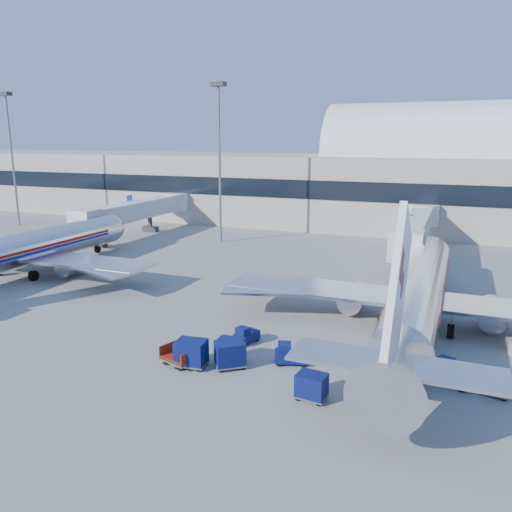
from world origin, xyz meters
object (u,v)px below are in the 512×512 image
at_px(airliner_main, 418,294).
at_px(mast_far_west, 10,140).
at_px(cart_solo_near, 312,386).
at_px(jetbridge_mid, 141,210).
at_px(tug_right, 450,373).
at_px(cart_train_b, 231,350).
at_px(cart_solo_far, 496,382).
at_px(cart_train_a, 230,354).
at_px(tug_left, 246,335).
at_px(cart_open_red, 179,359).
at_px(jetbridge_near, 417,227).
at_px(mast_west, 219,140).
at_px(tug_lead, 290,354).
at_px(airliner_mid, 20,250).
at_px(cart_train_c, 191,353).

xyz_separation_m(airliner_main, mast_far_west, (-70.00, 25.49, 11.87)).
bearing_deg(cart_solo_near, jetbridge_mid, 140.00).
bearing_deg(mast_far_west, jetbridge_mid, 1.81).
bearing_deg(tug_right, cart_train_b, -146.20).
height_order(jetbridge_mid, cart_solo_far, jetbridge_mid).
bearing_deg(cart_train_a, cart_solo_far, -29.25).
bearing_deg(tug_left, tug_right, -76.34).
xyz_separation_m(tug_left, cart_open_red, (-2.68, -5.11, -0.17)).
xyz_separation_m(tug_right, cart_train_b, (-13.93, -2.39, 0.18)).
relative_size(jetbridge_near, mast_west, 1.22).
relative_size(jetbridge_near, jetbridge_mid, 1.00).
xyz_separation_m(jetbridge_mid, mast_far_west, (-25.60, -0.81, 10.86)).
distance_m(tug_left, cart_train_a, 4.23).
relative_size(mast_west, tug_right, 8.51).
bearing_deg(jetbridge_mid, cart_train_b, -48.49).
height_order(tug_lead, cart_train_a, cart_train_a).
xyz_separation_m(airliner_main, tug_right, (2.78, -8.88, -2.22)).
distance_m(jetbridge_mid, cart_open_red, 49.62).
distance_m(tug_lead, cart_open_red, 7.51).
bearing_deg(jetbridge_mid, mast_west, -3.21).
bearing_deg(mast_far_west, airliner_main, -20.01).
bearing_deg(airliner_main, airliner_mid, 180.00).
height_order(tug_left, cart_solo_near, cart_solo_near).
height_order(jetbridge_near, tug_right, jetbridge_near).
bearing_deg(airliner_main, cart_train_b, -134.70).
height_order(cart_train_b, cart_solo_far, cart_train_b).
bearing_deg(cart_train_a, cart_train_b, 72.66).
bearing_deg(tug_right, airliner_main, 131.46).
height_order(tug_left, cart_train_b, cart_train_b).
relative_size(airliner_main, mast_west, 1.65).
xyz_separation_m(tug_left, cart_train_a, (0.66, -4.16, 0.34)).
distance_m(jetbridge_near, tug_left, 35.47).
xyz_separation_m(tug_lead, tug_left, (-4.20, 2.12, -0.07)).
bearing_deg(cart_train_b, cart_train_c, -149.39).
relative_size(jetbridge_mid, tug_left, 12.33).
bearing_deg(cart_open_red, tug_left, 79.56).
bearing_deg(mast_far_west, mast_west, 0.00).
bearing_deg(cart_solo_near, mast_far_west, 154.26).
bearing_deg(jetbridge_near, cart_train_b, -103.11).
bearing_deg(jetbridge_near, mast_west, -178.32).
bearing_deg(cart_open_red, tug_lead, 40.74).
height_order(cart_train_a, cart_open_red, cart_train_a).
bearing_deg(airliner_mid, jetbridge_near, 33.59).
distance_m(mast_far_west, cart_solo_near, 77.59).
distance_m(airliner_mid, tug_right, 45.71).
distance_m(jetbridge_near, cart_train_a, 39.32).
xyz_separation_m(mast_far_west, cart_solo_near, (65.33, -39.47, -13.95)).
bearing_deg(cart_train_c, cart_solo_far, 4.06).
bearing_deg(tug_right, airliner_mid, -167.15).
xyz_separation_m(cart_train_c, cart_solo_far, (18.64, 3.55, -0.18)).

